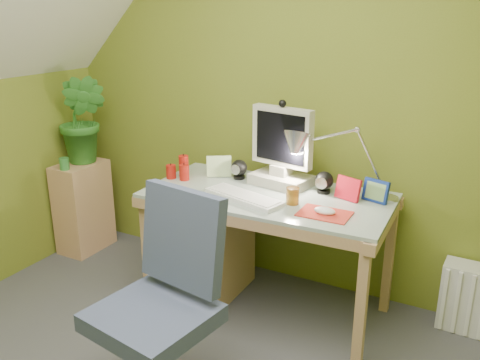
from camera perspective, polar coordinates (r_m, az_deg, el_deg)
The scene contains 19 objects.
wall_back at distance 3.14m, azimuth 5.22°, elevation 9.19°, with size 3.20×0.01×2.40m, color olive.
desk at distance 3.00m, azimuth 3.04°, elevation -8.08°, with size 1.36×0.68×0.73m, color tan, non-canonical shape.
monitor at distance 2.93m, azimuth 4.76°, elevation 4.61°, with size 0.40×0.23×0.55m, color beige, non-canonical shape.
speaker_left at distance 3.08m, azimuth -0.10°, elevation 1.21°, with size 0.10×0.10×0.12m, color black, non-canonical shape.
speaker_right at distance 2.88m, azimuth 9.41°, elevation -0.25°, with size 0.10×0.10×0.13m, color black, non-canonical shape.
keyboard at distance 2.76m, azimuth 0.44°, elevation -1.93°, with size 0.47×0.15×0.02m, color white.
mousepad at distance 2.60m, azimuth 9.47°, elevation -3.76°, with size 0.26×0.18×0.01m, color red.
mouse at distance 2.60m, azimuth 9.49°, elevation -3.44°, with size 0.11×0.07×0.04m, color white.
amber_tumbler at distance 2.70m, azimuth 5.93°, elevation -1.78°, with size 0.07×0.07×0.09m, color #935F15.
candle_cluster at distance 3.13m, azimuth -6.75°, elevation 1.42°, with size 0.17×0.15×0.13m, color #AE180F, non-canonical shape.
photo_frame_red at distance 2.80m, azimuth 12.04°, elevation -0.96°, with size 0.15×0.02×0.12m, color red.
photo_frame_blue at distance 2.81m, azimuth 15.00°, elevation -1.18°, with size 0.14×0.02×0.12m, color navy.
photo_frame_green at distance 3.13m, azimuth -2.38°, elevation 1.55°, with size 0.15×0.02×0.13m, color #B9D391.
desk_lamp at distance 2.79m, azimuth 13.30°, elevation 3.71°, with size 0.54×0.23×0.58m, color #ADADB1, non-canonical shape.
side_ledge at distance 3.91m, azimuth -17.17°, elevation -2.88°, with size 0.25×0.38×0.66m, color tan.
potted_plant at distance 3.74m, azimuth -17.21°, elevation 6.52°, with size 0.35×0.28×0.63m, color #307326.
green_cup at distance 3.68m, azimuth -19.12°, elevation 1.73°, with size 0.07×0.07×0.08m, color #39893C.
task_chair at distance 2.26m, azimuth -9.81°, elevation -14.66°, with size 0.53×0.53×0.96m, color #3B4461, non-canonical shape.
radiator at distance 3.15m, azimuth 25.18°, elevation -12.15°, with size 0.39×0.16×0.39m, color silver.
Camera 1 is at (1.20, -1.25, 1.71)m, focal length 38.00 mm.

